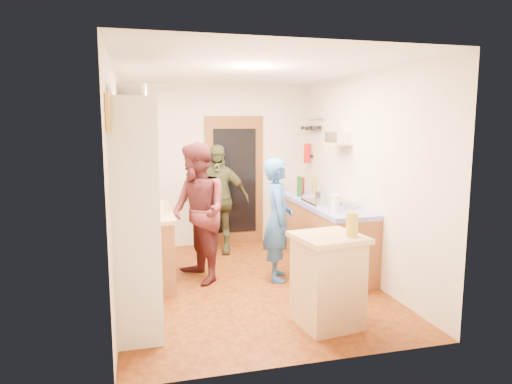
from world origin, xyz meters
name	(u,v)px	position (x,y,z in m)	size (l,w,h in m)	color
floor	(248,284)	(0.00, 0.00, -0.01)	(3.00, 4.00, 0.02)	brown
ceiling	(247,68)	(0.00, 0.00, 2.61)	(3.00, 4.00, 0.02)	silver
wall_back	(219,166)	(0.00, 2.01, 1.30)	(3.00, 0.02, 2.60)	beige
wall_front	(307,210)	(0.00, -2.01, 1.30)	(3.00, 0.02, 2.60)	beige
wall_left	(117,184)	(-1.51, 0.00, 1.30)	(0.02, 4.00, 2.60)	beige
wall_right	(361,177)	(1.51, 0.00, 1.30)	(0.02, 4.00, 2.60)	beige
door_frame	(234,181)	(0.25, 1.97, 1.05)	(0.95, 0.06, 2.10)	brown
door_glass	(235,181)	(0.25, 1.94, 1.05)	(0.70, 0.02, 1.70)	black
hutch_body	(137,214)	(-1.30, -0.80, 1.10)	(0.40, 1.20, 2.20)	silver
hutch_top_shelf	(133,101)	(-1.30, -0.80, 2.18)	(0.40, 1.14, 0.04)	silver
plate_stack	(132,90)	(-1.30, -1.13, 2.26)	(0.26, 0.26, 0.11)	white
orange_pot_a	(132,91)	(-1.30, -0.73, 2.27)	(0.19, 0.19, 0.15)	orange
orange_pot_b	(133,94)	(-1.30, -0.43, 2.27)	(0.16, 0.16, 0.14)	orange
left_counter_base	(147,247)	(-1.20, 0.45, 0.42)	(0.60, 1.40, 0.85)	#985930
left_counter_top	(146,212)	(-1.20, 0.45, 0.88)	(0.64, 1.44, 0.05)	tan
toaster	(151,209)	(-1.15, 0.02, 0.99)	(0.25, 0.16, 0.18)	white
kettle	(142,206)	(-1.25, 0.24, 1.00)	(0.18, 0.18, 0.20)	white
orange_bowl	(152,205)	(-1.12, 0.53, 0.95)	(0.22, 0.22, 0.10)	orange
chopping_board	(147,203)	(-1.18, 0.97, 0.91)	(0.30, 0.22, 0.03)	tan
right_counter_base	(322,235)	(1.20, 0.50, 0.42)	(0.60, 2.20, 0.84)	#985930
right_counter_top	(323,204)	(1.20, 0.50, 0.87)	(0.62, 2.22, 0.06)	#1D1FB7
hob	(327,202)	(1.20, 0.35, 0.92)	(0.55, 0.58, 0.04)	silver
pot_on_hob	(323,196)	(1.15, 0.40, 1.01)	(0.20, 0.20, 0.13)	silver
bottle_a	(300,186)	(1.05, 1.05, 1.05)	(0.08, 0.08, 0.30)	#143F14
bottle_b	(303,186)	(1.18, 1.28, 1.03)	(0.06, 0.06, 0.26)	#591419
bottle_c	(315,186)	(1.31, 1.09, 1.04)	(0.07, 0.07, 0.29)	olive
paper_towel	(336,203)	(1.05, -0.24, 1.01)	(0.10, 0.10, 0.22)	white
mixing_bowl	(347,205)	(1.30, -0.04, 0.95)	(0.24, 0.24, 0.09)	silver
island_base	(328,283)	(0.48, -1.34, 0.43)	(0.55, 0.55, 0.86)	tan
island_top	(329,238)	(0.48, -1.34, 0.89)	(0.62, 0.62, 0.05)	tan
cutting_board	(321,236)	(0.42, -1.30, 0.90)	(0.35, 0.28, 0.02)	white
oil_jar	(352,224)	(0.68, -1.44, 1.02)	(0.11, 0.11, 0.23)	#AD9E2D
pan_rail	(315,119)	(1.46, 1.52, 2.05)	(0.02, 0.02, 0.65)	silver
pan_hang_a	(315,127)	(1.40, 1.35, 1.92)	(0.18, 0.18, 0.05)	black
pan_hang_b	(310,129)	(1.40, 1.55, 1.90)	(0.16, 0.16, 0.05)	black
pan_hang_c	(306,128)	(1.40, 1.75, 1.91)	(0.17, 0.17, 0.05)	black
wall_shelf	(337,144)	(1.37, 0.45, 1.70)	(0.26, 0.42, 0.03)	tan
radio	(338,137)	(1.37, 0.45, 1.79)	(0.22, 0.30, 0.15)	silver
ext_bracket	(311,156)	(1.47, 1.70, 1.45)	(0.06, 0.10, 0.04)	black
fire_extinguisher	(307,153)	(1.41, 1.70, 1.50)	(0.11, 0.11, 0.32)	red
picture_frame	(108,113)	(-1.48, -1.55, 2.05)	(0.03, 0.25, 0.30)	gold
person_hob	(280,220)	(0.43, 0.05, 0.77)	(0.56, 0.37, 1.55)	#2A5AA6
person_left	(198,212)	(-0.57, 0.30, 0.88)	(0.85, 0.66, 1.75)	#4C1D20
person_back	(218,199)	(-0.11, 1.49, 0.84)	(0.98, 0.41, 1.67)	#373B23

